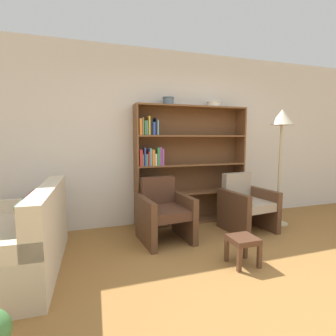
% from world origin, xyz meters
% --- Properties ---
extents(ground_plane, '(24.00, 24.00, 0.00)m').
position_xyz_m(ground_plane, '(0.00, 0.00, 0.00)').
color(ground_plane, olive).
extents(wall_back, '(12.00, 0.06, 2.75)m').
position_xyz_m(wall_back, '(0.00, 2.34, 1.38)').
color(wall_back, silver).
rests_on(wall_back, ground).
extents(bookshelf, '(1.84, 0.30, 1.88)m').
position_xyz_m(bookshelf, '(-0.07, 2.17, 0.90)').
color(bookshelf, brown).
rests_on(bookshelf, ground).
extents(bowl_slate, '(0.19, 0.19, 0.12)m').
position_xyz_m(bowl_slate, '(-0.29, 2.15, 1.95)').
color(bowl_slate, slate).
rests_on(bowl_slate, bookshelf).
extents(bowl_copper, '(0.24, 0.24, 0.09)m').
position_xyz_m(bowl_copper, '(0.49, 2.15, 1.93)').
color(bowl_copper, silver).
rests_on(bowl_copper, bookshelf).
extents(couch, '(0.93, 1.70, 0.88)m').
position_xyz_m(couch, '(-2.21, 1.22, 0.31)').
color(couch, beige).
rests_on(couch, ground).
extents(armchair_leather, '(0.69, 0.73, 0.83)m').
position_xyz_m(armchair_leather, '(-0.55, 1.55, 0.38)').
color(armchair_leather, brown).
rests_on(armchair_leather, ground).
extents(armchair_cushioned, '(0.71, 0.75, 0.83)m').
position_xyz_m(armchair_cushioned, '(0.75, 1.55, 0.38)').
color(armchair_cushioned, brown).
rests_on(armchair_cushioned, ground).
extents(floor_lamp, '(0.35, 0.35, 1.82)m').
position_xyz_m(floor_lamp, '(1.39, 1.60, 1.55)').
color(floor_lamp, tan).
rests_on(floor_lamp, ground).
extents(footstool, '(0.29, 0.29, 0.31)m').
position_xyz_m(footstool, '(0.05, 0.60, 0.25)').
color(footstool, brown).
rests_on(footstool, ground).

